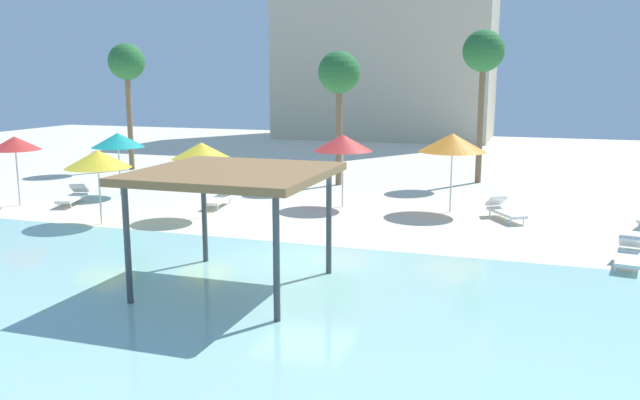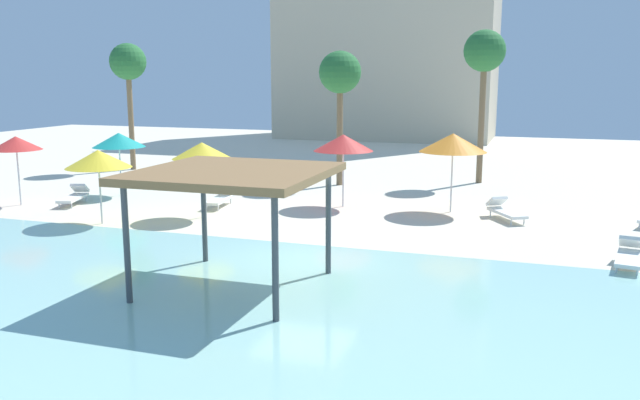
# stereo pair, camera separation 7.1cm
# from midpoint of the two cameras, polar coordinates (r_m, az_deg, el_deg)

# --- Properties ---
(ground_plane) EXTENTS (80.00, 80.00, 0.00)m
(ground_plane) POSITION_cam_midpoint_polar(r_m,az_deg,el_deg) (17.99, -1.48, -5.24)
(ground_plane) COLOR beige
(lagoon_water) EXTENTS (44.00, 13.50, 0.04)m
(lagoon_water) POSITION_cam_midpoint_polar(r_m,az_deg,el_deg) (13.42, -9.22, -10.96)
(lagoon_water) COLOR #99D1C6
(lagoon_water) RESTS_ON ground
(shade_pavilion) EXTENTS (4.18, 4.18, 2.84)m
(shade_pavilion) POSITION_cam_midpoint_polar(r_m,az_deg,el_deg) (15.17, -7.62, 1.97)
(shade_pavilion) COLOR #42474C
(shade_pavilion) RESTS_ON ground
(beach_umbrella_orange_0) EXTENTS (2.45, 2.45, 2.91)m
(beach_umbrella_orange_0) POSITION_cam_midpoint_polar(r_m,az_deg,el_deg) (24.34, 11.35, 4.91)
(beach_umbrella_orange_0) COLOR silver
(beach_umbrella_orange_0) RESTS_ON ground
(beach_umbrella_yellow_1) EXTENTS (2.09, 2.09, 2.68)m
(beach_umbrella_yellow_1) POSITION_cam_midpoint_polar(r_m,az_deg,el_deg) (23.29, -10.35, 4.24)
(beach_umbrella_yellow_1) COLOR silver
(beach_umbrella_yellow_1) RESTS_ON ground
(beach_umbrella_teal_3) EXTENTS (2.16, 2.16, 2.63)m
(beach_umbrella_teal_3) POSITION_cam_midpoint_polar(r_m,az_deg,el_deg) (28.53, -17.22, 4.99)
(beach_umbrella_teal_3) COLOR silver
(beach_umbrella_teal_3) RESTS_ON ground
(beach_umbrella_red_4) EXTENTS (1.91, 1.91, 2.68)m
(beach_umbrella_red_4) POSITION_cam_midpoint_polar(r_m,az_deg,el_deg) (27.75, -25.05, 4.48)
(beach_umbrella_red_4) COLOR silver
(beach_umbrella_red_4) RESTS_ON ground
(beach_umbrella_yellow_5) EXTENTS (2.18, 2.18, 2.52)m
(beach_umbrella_yellow_5) POSITION_cam_midpoint_polar(r_m,az_deg,el_deg) (23.16, -18.83, 3.39)
(beach_umbrella_yellow_5) COLOR silver
(beach_umbrella_yellow_5) RESTS_ON ground
(beach_umbrella_red_7) EXTENTS (2.28, 2.28, 2.77)m
(beach_umbrella_red_7) POSITION_cam_midpoint_polar(r_m,az_deg,el_deg) (24.92, 1.91, 4.99)
(beach_umbrella_red_7) COLOR silver
(beach_umbrella_red_7) RESTS_ON ground
(lounge_chair_0) EXTENTS (1.11, 1.99, 0.74)m
(lounge_chair_0) POSITION_cam_midpoint_polar(r_m,az_deg,el_deg) (27.43, -20.69, 0.34)
(lounge_chair_0) COLOR white
(lounge_chair_0) RESTS_ON ground
(lounge_chair_1) EXTENTS (0.90, 1.97, 0.74)m
(lounge_chair_1) POSITION_cam_midpoint_polar(r_m,az_deg,el_deg) (19.12, 25.18, -4.29)
(lounge_chair_1) COLOR white
(lounge_chair_1) RESTS_ON ground
(lounge_chair_2) EXTENTS (1.52, 1.92, 0.74)m
(lounge_chair_2) POSITION_cam_midpoint_polar(r_m,az_deg,el_deg) (23.84, 15.61, -0.84)
(lounge_chair_2) COLOR white
(lounge_chair_2) RESTS_ON ground
(lounge_chair_3) EXTENTS (0.84, 1.96, 0.74)m
(lounge_chair_3) POSITION_cam_midpoint_polar(r_m,az_deg,el_deg) (25.58, -8.81, 0.20)
(lounge_chair_3) COLOR white
(lounge_chair_3) RESTS_ON ground
(palm_tree_0) EXTENTS (1.90, 1.90, 6.06)m
(palm_tree_0) POSITION_cam_midpoint_polar(r_m,az_deg,el_deg) (29.92, 1.60, 10.77)
(palm_tree_0) COLOR brown
(palm_tree_0) RESTS_ON ground
(palm_tree_1) EXTENTS (1.90, 1.90, 7.02)m
(palm_tree_1) POSITION_cam_midpoint_polar(r_m,az_deg,el_deg) (31.44, 13.94, 12.11)
(palm_tree_1) COLOR brown
(palm_tree_1) RESTS_ON ground
(palm_tree_2) EXTENTS (1.90, 1.90, 6.63)m
(palm_tree_2) POSITION_cam_midpoint_polar(r_m,az_deg,el_deg) (36.39, -16.50, 11.19)
(palm_tree_2) COLOR brown
(palm_tree_2) RESTS_ON ground
(hotel_block_0) EXTENTS (16.77, 8.81, 18.79)m
(hotel_block_0) POSITION_cam_midpoint_polar(r_m,az_deg,el_deg) (54.37, 5.83, 15.37)
(hotel_block_0) COLOR beige
(hotel_block_0) RESTS_ON ground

